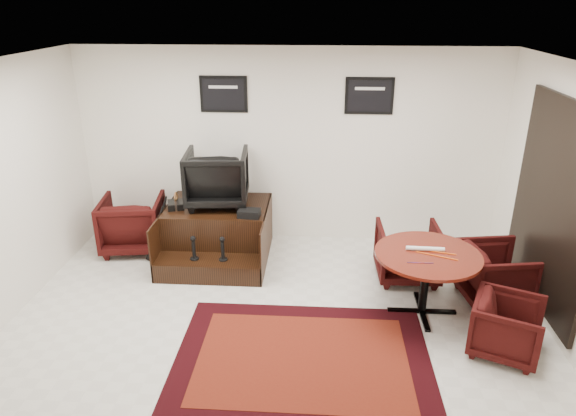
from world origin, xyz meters
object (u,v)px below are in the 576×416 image
object	(u,v)px
table_chair_back	(408,250)
shine_chair	(217,175)
meeting_table	(427,261)
table_chair_window	(496,272)
armchair_side	(133,221)
shine_podium	(218,233)
table_chair_corner	(508,325)

from	to	relation	value
table_chair_back	shine_chair	bearing A→B (deg)	-14.71
meeting_table	table_chair_window	bearing A→B (deg)	20.09
table_chair_back	table_chair_window	xyz separation A→B (m)	(0.96, -0.49, -0.01)
armchair_side	shine_chair	bearing A→B (deg)	172.54
meeting_table	armchair_side	bearing A→B (deg)	160.10
table_chair_back	table_chair_window	size ratio (longest dim) A/B	1.02
shine_podium	armchair_side	xyz separation A→B (m)	(-1.25, 0.14, 0.10)
armchair_side	meeting_table	bearing A→B (deg)	152.15
shine_podium	table_chair_window	world-z (taller)	table_chair_window
armchair_side	table_chair_corner	size ratio (longest dim) A/B	1.29
shine_podium	table_chair_window	distance (m)	3.64
shine_podium	meeting_table	world-z (taller)	meeting_table
armchair_side	table_chair_window	size ratio (longest dim) A/B	1.12
meeting_table	table_chair_corner	world-z (taller)	meeting_table
armchair_side	table_chair_corner	xyz separation A→B (m)	(4.58, -2.08, -0.10)
shine_podium	shine_chair	size ratio (longest dim) A/B	1.72
meeting_table	table_chair_back	bearing A→B (deg)	94.67
armchair_side	table_chair_window	xyz separation A→B (m)	(4.77, -1.07, -0.05)
table_chair_corner	meeting_table	bearing A→B (deg)	69.82
armchair_side	table_chair_back	xyz separation A→B (m)	(3.81, -0.59, -0.04)
shine_chair	table_chair_corner	xyz separation A→B (m)	(3.33, -2.09, -0.82)
shine_podium	meeting_table	size ratio (longest dim) A/B	1.24
meeting_table	table_chair_window	world-z (taller)	table_chair_window
shine_podium	meeting_table	xyz separation A→B (m)	(2.62, -1.27, 0.34)
shine_podium	shine_chair	bearing A→B (deg)	90.00
shine_chair	table_chair_window	bearing A→B (deg)	157.87
table_chair_back	table_chair_window	world-z (taller)	table_chair_back
shine_chair	table_chair_corner	size ratio (longest dim) A/B	1.26
shine_chair	table_chair_corner	bearing A→B (deg)	142.92
shine_chair	shine_podium	bearing A→B (deg)	85.04
shine_podium	table_chair_corner	bearing A→B (deg)	-30.29
shine_podium	table_chair_corner	world-z (taller)	shine_podium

